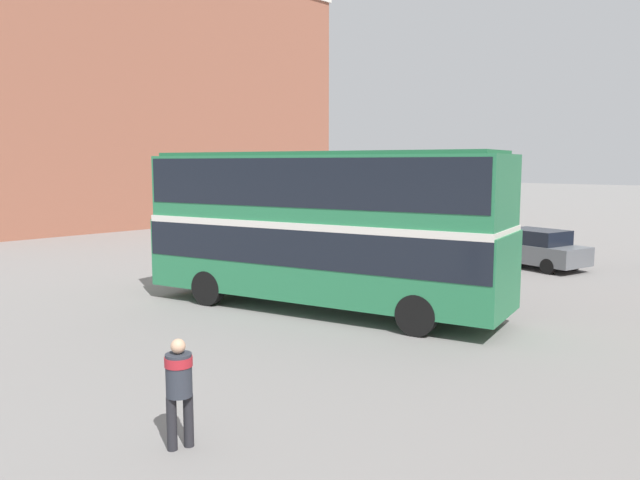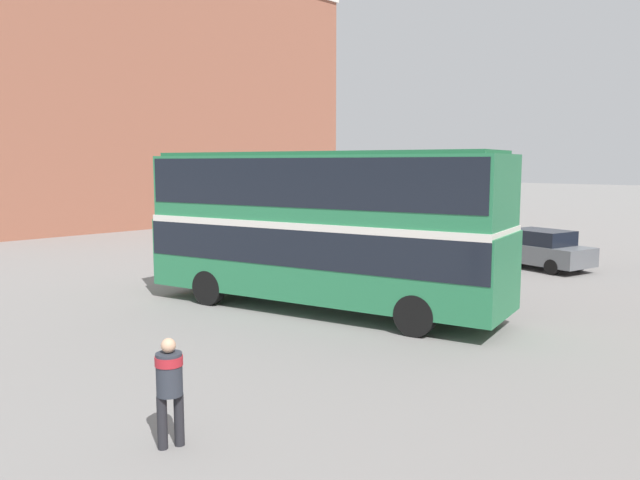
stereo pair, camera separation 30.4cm
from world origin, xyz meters
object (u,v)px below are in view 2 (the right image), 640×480
parked_car_kerb_far (427,237)px  pedestrian_foreground (169,381)px  parked_car_kerb_near (538,249)px  double_decker_bus (320,220)px

parked_car_kerb_far → pedestrian_foreground: bearing=125.8°
parked_car_kerb_near → parked_car_kerb_far: parked_car_kerb_near is taller
pedestrian_foreground → parked_car_kerb_near: (-3.06, 19.43, -0.24)m
parked_car_kerb_near → double_decker_bus: bearing=95.8°
double_decker_bus → parked_car_kerb_near: size_ratio=2.39×
pedestrian_foreground → double_decker_bus: bearing=-42.6°
pedestrian_foreground → parked_car_kerb_far: (-8.83, 20.04, -0.25)m
parked_car_kerb_far → double_decker_bus: bearing=121.9°
pedestrian_foreground → parked_car_kerb_near: 19.67m
double_decker_bus → parked_car_kerb_far: (-4.36, 12.05, -1.85)m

